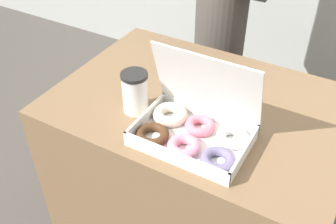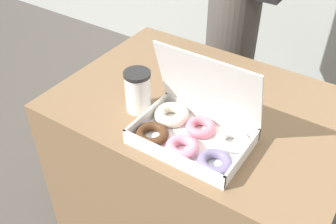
% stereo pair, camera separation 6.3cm
% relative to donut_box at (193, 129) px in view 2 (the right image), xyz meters
% --- Properties ---
extents(table, '(1.03, 0.73, 0.76)m').
position_rel_donut_box_xyz_m(table, '(-0.06, 0.19, -0.42)').
color(table, brown).
rests_on(table, ground_plane).
extents(donut_box, '(0.36, 0.26, 0.28)m').
position_rel_donut_box_xyz_m(donut_box, '(0.00, 0.00, 0.00)').
color(donut_box, white).
rests_on(donut_box, table).
extents(coffee_cup, '(0.09, 0.09, 0.15)m').
position_rel_donut_box_xyz_m(coffee_cup, '(-0.23, 0.03, 0.03)').
color(coffee_cup, white).
rests_on(coffee_cup, table).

